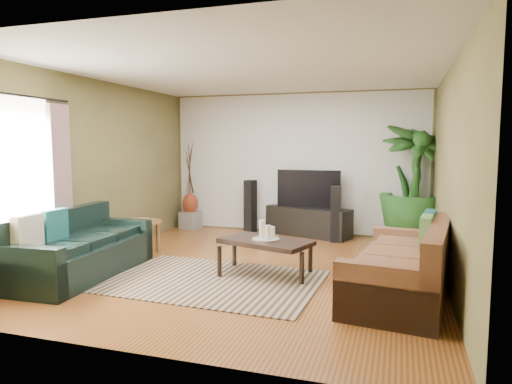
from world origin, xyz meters
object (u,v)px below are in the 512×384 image
at_px(speaker_left, 250,206).
at_px(side_table, 139,237).
at_px(sofa_right, 400,259).
at_px(coffee_table, 266,257).
at_px(sofa_left, 82,243).
at_px(speaker_right, 335,214).
at_px(potted_plant, 413,183).
at_px(tv_stand, 308,221).
at_px(vase, 190,204).
at_px(pedestal, 190,220).
at_px(television, 309,189).

bearing_deg(speaker_left, side_table, -100.97).
height_order(sofa_right, coffee_table, sofa_right).
distance_m(sofa_left, speaker_right, 4.23).
height_order(speaker_left, potted_plant, potted_plant).
relative_size(sofa_left, sofa_right, 0.99).
relative_size(sofa_left, tv_stand, 1.30).
xyz_separation_m(sofa_right, vase, (-4.10, 3.09, 0.08)).
xyz_separation_m(potted_plant, pedestal, (-4.29, 0.00, -0.87)).
bearing_deg(vase, pedestal, 0.00).
xyz_separation_m(coffee_table, speaker_left, (-1.12, 2.75, 0.27)).
bearing_deg(side_table, potted_plant, 28.79).
bearing_deg(vase, coffee_table, -48.72).
xyz_separation_m(potted_plant, side_table, (-4.09, -2.25, -0.78)).
relative_size(speaker_left, pedestal, 2.95).
xyz_separation_m(television, speaker_left, (-1.15, 0.00, -0.38)).
bearing_deg(speaker_left, coffee_table, -52.76).
bearing_deg(potted_plant, speaker_right, -163.05).
xyz_separation_m(speaker_right, vase, (-3.00, 0.39, 0.01)).
relative_size(television, pedestal, 3.42).
bearing_deg(tv_stand, speaker_left, -160.88).
height_order(coffee_table, vase, vase).
bearing_deg(potted_plant, speaker_left, 180.00).
height_order(sofa_right, speaker_left, speaker_left).
height_order(coffee_table, tv_stand, tv_stand).
relative_size(speaker_left, potted_plant, 0.49).
xyz_separation_m(sofa_right, tv_stand, (-1.66, 3.09, -0.15)).
bearing_deg(speaker_right, sofa_left, -142.59).
bearing_deg(side_table, television, 44.99).
bearing_deg(speaker_left, sofa_left, -93.57).
distance_m(sofa_right, speaker_left, 4.18).
xyz_separation_m(television, potted_plant, (1.84, 0.00, 0.16)).
distance_m(television, potted_plant, 1.85).
height_order(television, potted_plant, potted_plant).
bearing_deg(coffee_table, speaker_left, 129.30).
xyz_separation_m(television, speaker_right, (0.56, -0.39, -0.40)).
xyz_separation_m(speaker_right, pedestal, (-3.00, 0.39, -0.32)).
bearing_deg(sofa_right, side_table, -94.36).
xyz_separation_m(coffee_table, tv_stand, (0.03, 2.75, 0.03)).
bearing_deg(vase, tv_stand, 0.00).
relative_size(sofa_left, television, 1.77).
xyz_separation_m(sofa_left, vase, (-0.12, 3.48, 0.08)).
distance_m(speaker_left, vase, 1.29).
distance_m(television, speaker_left, 1.21).
bearing_deg(sofa_right, sofa_left, -76.64).
relative_size(speaker_right, potted_plant, 0.47).
relative_size(television, speaker_right, 1.20).
distance_m(sofa_left, tv_stand, 4.19).
xyz_separation_m(speaker_left, side_table, (-1.10, -2.25, -0.24)).
height_order(coffee_table, pedestal, coffee_table).
bearing_deg(tv_stand, coffee_table, -71.56).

